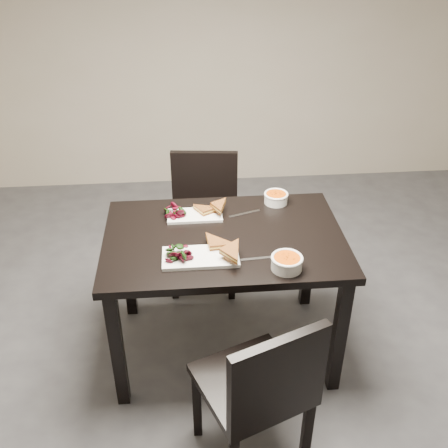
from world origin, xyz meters
The scene contains 15 objects.
ground centered at (0.00, 0.00, 0.00)m, with size 5.00×5.00×0.00m, color #47474C.
room_shell centered at (0.00, 0.00, 1.83)m, with size 5.02×5.02×2.81m.
table centered at (-0.33, 0.41, 0.65)m, with size 1.20×0.80×0.75m.
chair_near centered at (-0.24, -0.33, 0.48)m, with size 0.55×0.55×0.85m.
chair_far centered at (-0.40, 1.10, 0.48)m, with size 0.46×0.46×0.85m.
plate_near centered at (-0.46, 0.22, 0.76)m, with size 0.36×0.18×0.02m, color white.
sandwich_near centered at (-0.39, 0.24, 0.80)m, with size 0.18×0.13×0.06m, color #9A5520, non-canonical shape.
salad_near centered at (-0.56, 0.22, 0.79)m, with size 0.11×0.10×0.05m, color black, non-canonical shape.
soup_bowl_near centered at (-0.07, 0.11, 0.79)m, with size 0.15×0.15×0.07m.
cutlery_near centered at (-0.18, 0.20, 0.75)m, with size 0.18×0.02×0.00m, color silver.
plate_far centered at (-0.47, 0.61, 0.76)m, with size 0.29×0.14×0.01m, color white.
sandwich_far centered at (-0.40, 0.59, 0.79)m, with size 0.14×0.11×0.05m, color #9A5520, non-canonical shape.
salad_far centered at (-0.57, 0.61, 0.78)m, with size 0.09×0.08×0.04m, color black, non-canonical shape.
soup_bowl_far centered at (-0.02, 0.72, 0.78)m, with size 0.13×0.13×0.06m.
cutlery_far centered at (-0.20, 0.61, 0.75)m, with size 0.18×0.02×0.00m, color silver.
Camera 1 is at (-0.52, -1.77, 2.18)m, focal length 41.92 mm.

